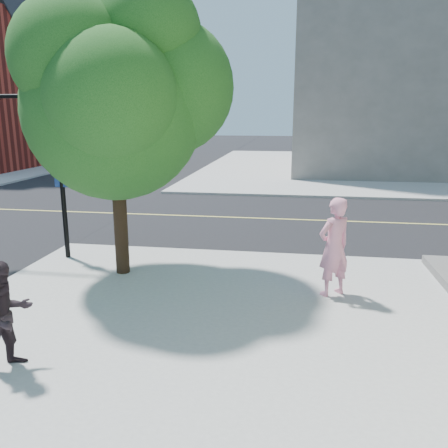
# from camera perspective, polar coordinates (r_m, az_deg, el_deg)

# --- Properties ---
(ground) EXTENTS (140.00, 140.00, 0.00)m
(ground) POSITION_cam_1_polar(r_m,az_deg,el_deg) (13.17, -14.96, -3.04)
(ground) COLOR black
(ground) RESTS_ON ground
(road_ew) EXTENTS (140.00, 9.00, 0.01)m
(road_ew) POSITION_cam_1_polar(r_m,az_deg,el_deg) (17.24, -8.99, 1.17)
(road_ew) COLOR black
(road_ew) RESTS_ON ground
(sidewalk_ne) EXTENTS (29.00, 25.00, 0.12)m
(sidewalk_ne) POSITION_cam_1_polar(r_m,az_deg,el_deg) (34.21, 23.02, 6.46)
(sidewalk_ne) COLOR #A7A7A3
(sidewalk_ne) RESTS_ON ground
(filler_ne) EXTENTS (18.00, 16.00, 14.00)m
(filler_ne) POSITION_cam_1_polar(r_m,az_deg,el_deg) (34.80, 24.78, 18.09)
(filler_ne) COLOR slate
(filler_ne) RESTS_ON sidewalk_ne
(man_on_phone) EXTENTS (0.87, 0.81, 1.99)m
(man_on_phone) POSITION_cam_1_polar(r_m,az_deg,el_deg) (9.23, 13.61, -2.82)
(man_on_phone) COLOR pink
(man_on_phone) RESTS_ON sidewalk_se
(pedestrian) EXTENTS (0.89, 0.96, 1.59)m
(pedestrian) POSITION_cam_1_polar(r_m,az_deg,el_deg) (7.18, -25.61, -10.33)
(pedestrian) COLOR black
(pedestrian) RESTS_ON sidewalk_se
(street_tree) EXTENTS (4.71, 4.28, 6.25)m
(street_tree) POSITION_cam_1_polar(r_m,az_deg,el_deg) (10.20, -13.09, 16.03)
(street_tree) COLOR black
(street_tree) RESTS_ON sidewalk_se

